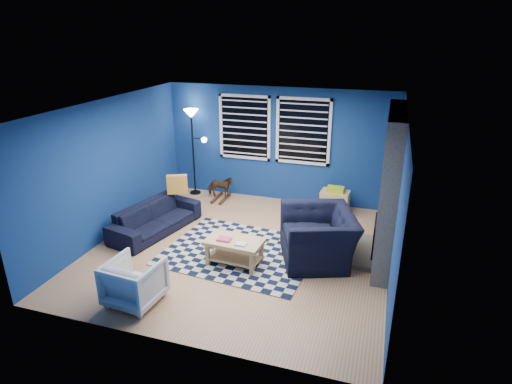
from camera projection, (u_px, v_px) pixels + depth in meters
The scene contains 18 objects.
floor at pixel (241, 249), 7.52m from camera, with size 5.00×5.00×0.00m, color tan.
ceiling at pixel (238, 107), 6.62m from camera, with size 5.00×5.00×0.00m, color white.
wall_back at pixel (278, 145), 9.29m from camera, with size 5.00×5.00×0.00m, color navy.
wall_left at pixel (110, 168), 7.77m from camera, with size 5.00×5.00×0.00m, color navy.
wall_right at pixel (397, 200), 6.37m from camera, with size 5.00×5.00×0.00m, color navy.
fireplace at pixel (388, 190), 6.87m from camera, with size 0.65×2.00×2.50m.
window_left at pixel (245, 127), 9.34m from camera, with size 1.17×0.06×1.42m.
window_right at pixel (303, 132), 8.98m from camera, with size 1.17×0.06×1.42m.
tv at pixel (396, 154), 8.11m from camera, with size 0.07×1.00×0.58m.
rug at pixel (241, 252), 7.42m from camera, with size 2.50×2.00×0.02m, color black.
sofa at pixel (155, 218), 8.09m from camera, with size 0.73×1.88×0.55m, color black.
armchair_big at pixel (318, 236), 7.07m from camera, with size 1.13×1.30×0.84m, color black.
armchair_bent at pixel (134, 282), 5.98m from camera, with size 0.70×0.72×0.66m, color gray.
rocking_horse at pixel (220, 187), 9.57m from camera, with size 0.57×0.26×0.48m, color #4B2B18.
coffee_table at pixel (234, 247), 6.95m from camera, with size 0.96×0.60×0.46m.
cabinet at pixel (335, 202), 8.90m from camera, with size 0.60×0.41×0.57m.
floor_lamp at pixel (193, 125), 9.47m from camera, with size 0.54×0.33×1.97m.
throw_pillow at pixel (177, 184), 8.47m from camera, with size 0.40×0.12×0.38m, color gold.
Camera 1 is at (2.26, -6.26, 3.66)m, focal length 30.00 mm.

